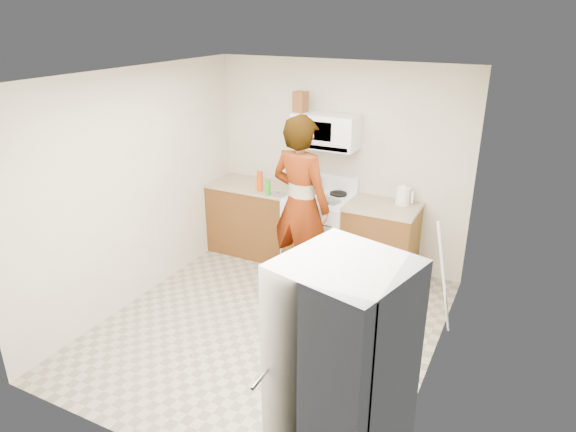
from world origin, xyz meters
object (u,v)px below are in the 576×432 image
Objects in this scene: saucepan at (313,182)px; gas_range at (320,230)px; kettle at (403,196)px; person at (301,205)px; microwave at (326,131)px; fridge at (341,385)px.

gas_range is at bearing -44.31° from saucepan.
kettle reaches higher than saucepan.
kettle is (0.95, 0.75, 0.02)m from person.
microwave reaches higher than saucepan.
gas_range is at bearing -76.71° from person.
saucepan is (-0.19, 0.18, 0.53)m from gas_range.
fridge is (1.40, -2.37, -0.16)m from person.
microwave is 0.38× the size of person.
microwave reaches higher than kettle.
fridge is at bearing -78.63° from kettle.
fridge is at bearing -65.35° from microwave.
kettle is (-0.45, 3.12, 0.18)m from fridge.
microwave is 0.45× the size of fridge.
microwave is at bearing -175.26° from kettle.
microwave is 3.86× the size of kettle.
microwave is at bearing 90.00° from gas_range.
person reaches higher than microwave.
person reaches higher than fridge.
kettle is (0.96, 0.03, -0.67)m from microwave.
fridge is (1.42, -2.96, 0.36)m from gas_range.
fridge is at bearing -64.42° from gas_range.
saucepan is at bearing 131.58° from fridge.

